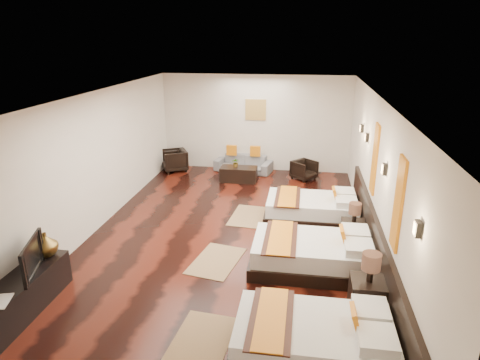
% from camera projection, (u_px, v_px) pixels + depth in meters
% --- Properties ---
extents(floor, '(5.50, 9.50, 0.01)m').
position_uv_depth(floor, '(226.00, 239.00, 8.41)').
color(floor, black).
rests_on(floor, ground).
extents(ceiling, '(5.50, 9.50, 0.01)m').
position_uv_depth(ceiling, '(225.00, 98.00, 7.50)').
color(ceiling, white).
rests_on(ceiling, floor).
extents(back_wall, '(5.50, 0.01, 2.80)m').
position_uv_depth(back_wall, '(256.00, 123.00, 12.40)').
color(back_wall, silver).
rests_on(back_wall, floor).
extents(left_wall, '(0.01, 9.50, 2.80)m').
position_uv_depth(left_wall, '(89.00, 166.00, 8.36)').
color(left_wall, silver).
rests_on(left_wall, floor).
extents(right_wall, '(0.01, 9.50, 2.80)m').
position_uv_depth(right_wall, '(377.00, 180.00, 7.56)').
color(right_wall, silver).
rests_on(right_wall, floor).
extents(headboard_panel, '(0.08, 6.60, 0.90)m').
position_uv_depth(headboard_panel, '(375.00, 248.00, 7.12)').
color(headboard_panel, black).
rests_on(headboard_panel, floor).
extents(bed_near, '(2.03, 1.28, 0.78)m').
position_uv_depth(bed_near, '(315.00, 339.00, 5.26)').
color(bed_near, black).
rests_on(bed_near, floor).
extents(bed_mid, '(2.12, 1.33, 0.81)m').
position_uv_depth(bed_mid, '(314.00, 254.00, 7.30)').
color(bed_mid, black).
rests_on(bed_mid, floor).
extents(bed_far, '(2.02, 1.27, 0.77)m').
position_uv_depth(bed_far, '(313.00, 209.00, 9.23)').
color(bed_far, black).
rests_on(bed_far, floor).
extents(nightstand_a, '(0.50, 0.50, 0.99)m').
position_uv_depth(nightstand_a, '(368.00, 294.00, 6.05)').
color(nightstand_a, black).
rests_on(nightstand_a, floor).
extents(nightstand_b, '(0.44, 0.44, 0.87)m').
position_uv_depth(nightstand_b, '(353.00, 231.00, 8.10)').
color(nightstand_b, black).
rests_on(nightstand_b, floor).
extents(jute_mat_near, '(0.86, 1.27, 0.01)m').
position_uv_depth(jute_mat_near, '(201.00, 342.00, 5.59)').
color(jute_mat_near, olive).
rests_on(jute_mat_near, floor).
extents(jute_mat_mid, '(0.96, 1.32, 0.01)m').
position_uv_depth(jute_mat_mid, '(216.00, 261.00, 7.61)').
color(jute_mat_mid, olive).
rests_on(jute_mat_mid, floor).
extents(jute_mat_far, '(0.85, 1.26, 0.01)m').
position_uv_depth(jute_mat_far, '(249.00, 216.00, 9.48)').
color(jute_mat_far, olive).
rests_on(jute_mat_far, floor).
extents(tv_console, '(0.50, 1.80, 0.55)m').
position_uv_depth(tv_console, '(22.00, 295.00, 6.13)').
color(tv_console, black).
rests_on(tv_console, floor).
extents(tv, '(0.39, 0.90, 0.52)m').
position_uv_depth(tv, '(26.00, 258.00, 6.10)').
color(tv, black).
rests_on(tv, tv_console).
extents(figurine, '(0.37, 0.37, 0.38)m').
position_uv_depth(figurine, '(46.00, 244.00, 6.64)').
color(figurine, brown).
rests_on(figurine, tv_console).
extents(sofa, '(1.77, 0.98, 0.49)m').
position_uv_depth(sofa, '(243.00, 163.00, 12.54)').
color(sofa, slate).
rests_on(sofa, floor).
extents(armchair_left, '(0.94, 0.93, 0.64)m').
position_uv_depth(armchair_left, '(175.00, 160.00, 12.58)').
color(armchair_left, black).
rests_on(armchair_left, floor).
extents(armchair_right, '(0.83, 0.83, 0.54)m').
position_uv_depth(armchair_right, '(304.00, 170.00, 11.85)').
color(armchair_right, black).
rests_on(armchair_right, floor).
extents(coffee_table, '(1.01, 0.51, 0.40)m').
position_uv_depth(coffee_table, '(239.00, 174.00, 11.72)').
color(coffee_table, black).
rests_on(coffee_table, floor).
extents(table_plant, '(0.26, 0.23, 0.26)m').
position_uv_depth(table_plant, '(236.00, 162.00, 11.64)').
color(table_plant, '#2D591D').
rests_on(table_plant, coffee_table).
extents(orange_panel_a, '(0.04, 0.40, 1.30)m').
position_uv_depth(orange_panel_a, '(398.00, 204.00, 5.69)').
color(orange_panel_a, '#D86014').
rests_on(orange_panel_a, right_wall).
extents(orange_panel_b, '(0.04, 0.40, 1.30)m').
position_uv_depth(orange_panel_b, '(375.00, 159.00, 7.74)').
color(orange_panel_b, '#D86014').
rests_on(orange_panel_b, right_wall).
extents(sconce_near, '(0.07, 0.12, 0.18)m').
position_uv_depth(sconce_near, '(417.00, 229.00, 4.61)').
color(sconce_near, black).
rests_on(sconce_near, right_wall).
extents(sconce_mid, '(0.07, 0.12, 0.18)m').
position_uv_depth(sconce_mid, '(384.00, 169.00, 6.67)').
color(sconce_mid, black).
rests_on(sconce_mid, right_wall).
extents(sconce_far, '(0.07, 0.12, 0.18)m').
position_uv_depth(sconce_far, '(367.00, 137.00, 8.73)').
color(sconce_far, black).
rests_on(sconce_far, right_wall).
extents(sconce_lounge, '(0.07, 0.12, 0.18)m').
position_uv_depth(sconce_lounge, '(362.00, 128.00, 9.57)').
color(sconce_lounge, black).
rests_on(sconce_lounge, right_wall).
extents(gold_artwork, '(0.60, 0.04, 0.60)m').
position_uv_depth(gold_artwork, '(256.00, 110.00, 12.25)').
color(gold_artwork, '#AD873F').
rests_on(gold_artwork, back_wall).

